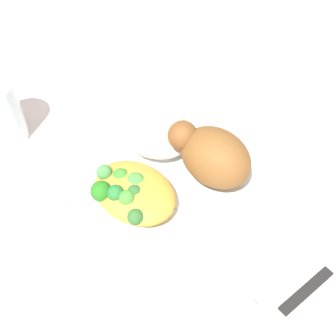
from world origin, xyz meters
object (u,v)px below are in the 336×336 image
(fork, at_px, (273,287))
(knife, at_px, (283,311))
(plate, at_px, (168,178))
(rice_pile, at_px, (158,133))
(roasted_chicken, at_px, (212,155))
(mac_cheese_with_broccoli, at_px, (131,191))
(napkin, at_px, (121,84))

(fork, relative_size, knife, 0.75)
(plate, height_order, rice_pile, rice_pile)
(rice_pile, bearing_deg, roasted_chicken, -177.18)
(roasted_chicken, relative_size, mac_cheese_with_broccoli, 0.97)
(rice_pile, xyz_separation_m, fork, (-0.24, 0.06, -0.04))
(plate, distance_m, knife, 0.22)
(fork, bearing_deg, napkin, -17.74)
(rice_pile, distance_m, napkin, 0.16)
(rice_pile, bearing_deg, napkin, -23.39)
(knife, bearing_deg, mac_cheese_with_broccoli, 4.56)
(roasted_chicken, xyz_separation_m, mac_cheese_with_broccoli, (0.04, 0.10, -0.02))
(knife, xyz_separation_m, napkin, (0.41, -0.14, -0.00))
(plate, bearing_deg, roasted_chicken, -138.74)
(fork, bearing_deg, rice_pile, -14.08)
(roasted_chicken, bearing_deg, knife, 154.85)
(roasted_chicken, relative_size, rice_pile, 1.10)
(mac_cheese_with_broccoli, bearing_deg, napkin, -39.00)
(plate, distance_m, fork, 0.19)
(rice_pile, xyz_separation_m, napkin, (0.15, -0.06, -0.04))
(plate, distance_m, rice_pile, 0.06)
(mac_cheese_with_broccoli, relative_size, napkin, 0.87)
(plate, relative_size, knife, 1.48)
(roasted_chicken, xyz_separation_m, rice_pile, (0.09, 0.00, -0.02))
(plate, bearing_deg, napkin, -25.87)
(napkin, bearing_deg, fork, 162.26)
(plate, xyz_separation_m, roasted_chicken, (-0.04, -0.04, 0.05))
(knife, distance_m, napkin, 0.43)
(mac_cheese_with_broccoli, xyz_separation_m, napkin, (0.19, -0.16, -0.04))
(fork, bearing_deg, mac_cheese_with_broccoli, 9.95)
(napkin, bearing_deg, rice_pile, 156.61)
(mac_cheese_with_broccoli, height_order, knife, mac_cheese_with_broccoli)
(roasted_chicken, relative_size, knife, 0.57)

